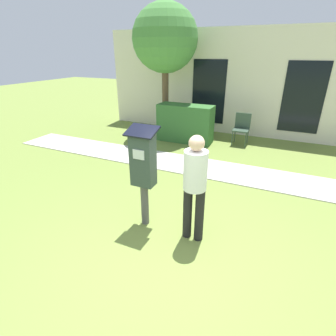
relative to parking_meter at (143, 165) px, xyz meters
name	(u,v)px	position (x,y,z in m)	size (l,w,h in m)	color
ground_plane	(173,260)	(0.74, -0.58, -1.02)	(40.00, 40.00, 0.00)	olive
sidewalk	(226,171)	(0.74, 2.47, -1.01)	(12.00, 1.10, 0.02)	#B7B2A8
building_facade	(255,84)	(0.74, 5.68, 0.58)	(10.00, 0.26, 3.20)	beige
parking_meter	(143,165)	(0.00, 0.00, 0.00)	(0.44, 0.31, 1.59)	#4C4C4C
person_standing	(195,182)	(0.81, -0.03, -0.09)	(0.32, 0.32, 1.58)	black
outdoor_chair_left	(198,122)	(-0.66, 4.59, -0.49)	(0.44, 0.44, 0.90)	#334738
outdoor_chair_middle	(242,126)	(0.66, 4.64, -0.49)	(0.44, 0.44, 0.90)	#334738
hedge_row	(185,123)	(-0.94, 4.19, -0.47)	(1.64, 0.60, 1.10)	#33662D
tree	(165,39)	(-1.77, 4.56, 1.83)	(1.90, 1.90, 3.82)	brown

